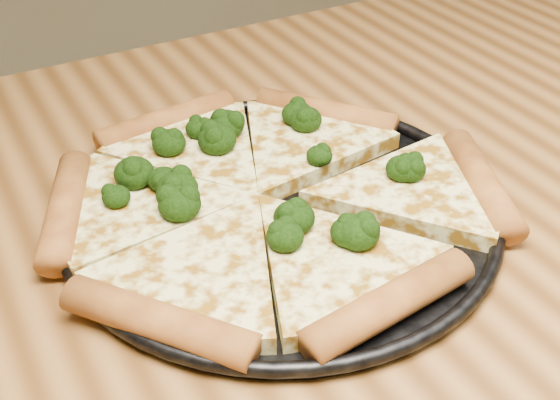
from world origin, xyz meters
TOP-DOWN VIEW (x-y plane):
  - dining_table at (0.00, 0.00)m, footprint 1.20×0.90m
  - pizza_pan at (-0.04, 0.08)m, footprint 0.36×0.36m
  - pizza at (-0.05, 0.08)m, footprint 0.39×0.35m
  - broccoli_florets at (-0.05, 0.11)m, footprint 0.25×0.23m

SIDE VIEW (x-z plane):
  - dining_table at x=0.00m, z-range 0.28..1.03m
  - pizza_pan at x=-0.04m, z-range 0.75..0.77m
  - pizza at x=-0.05m, z-range 0.75..0.78m
  - broccoli_florets at x=-0.05m, z-range 0.77..0.79m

